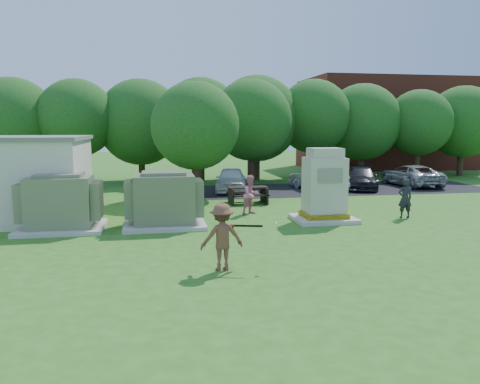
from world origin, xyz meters
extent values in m
plane|color=#2D6619|center=(0.00, 0.00, 0.00)|extent=(120.00, 120.00, 0.00)
cube|color=maroon|center=(18.00, 27.00, 4.00)|extent=(15.00, 8.00, 8.00)
cube|color=#232326|center=(7.00, 13.50, 0.01)|extent=(20.00, 6.00, 0.01)
cube|color=beige|center=(-6.50, 4.50, 0.07)|extent=(3.00, 2.40, 0.15)
cube|color=#6B7352|center=(-6.50, 4.50, 1.05)|extent=(2.20, 1.80, 1.80)
cube|color=#6B7352|center=(-6.50, 4.50, 2.01)|extent=(1.60, 1.30, 0.12)
cube|color=#6B7352|center=(-7.77, 4.50, 1.07)|extent=(0.32, 1.50, 1.35)
cube|color=#6B7352|center=(-5.23, 4.50, 1.07)|extent=(0.32, 1.50, 1.35)
cube|color=beige|center=(-2.80, 4.50, 0.07)|extent=(3.00, 2.40, 0.15)
cube|color=#626B4B|center=(-2.80, 4.50, 1.05)|extent=(2.20, 1.80, 1.80)
cube|color=#626B4B|center=(-2.80, 4.50, 2.01)|extent=(1.60, 1.30, 0.12)
cube|color=#626B4B|center=(-4.07, 4.50, 1.07)|extent=(0.32, 1.50, 1.35)
cube|color=#626B4B|center=(-1.53, 4.50, 1.07)|extent=(0.32, 1.50, 1.35)
cube|color=beige|center=(3.46, 4.36, 0.08)|extent=(2.38, 1.95, 0.16)
cube|color=yellow|center=(3.46, 4.36, 0.26)|extent=(1.68, 1.35, 0.19)
cube|color=beige|center=(3.46, 4.36, 1.44)|extent=(1.52, 1.19, 2.17)
cube|color=beige|center=(3.46, 4.36, 2.71)|extent=(1.25, 0.97, 0.38)
cube|color=gray|center=(3.46, 3.74, 1.87)|extent=(0.97, 0.04, 0.54)
cube|color=black|center=(1.32, 9.13, 0.79)|extent=(1.93, 0.75, 0.06)
cube|color=black|center=(1.32, 9.72, 0.47)|extent=(1.93, 0.27, 0.05)
cube|color=black|center=(1.32, 8.54, 0.47)|extent=(1.93, 0.27, 0.05)
cube|color=black|center=(0.49, 9.13, 0.40)|extent=(0.09, 1.45, 0.79)
cube|color=black|center=(2.16, 9.13, 0.40)|extent=(0.09, 1.45, 0.79)
imported|color=brown|center=(-1.44, -1.29, 0.88)|extent=(1.19, 0.76, 1.76)
imported|color=black|center=(6.96, 4.37, 0.81)|extent=(0.61, 0.42, 1.62)
imported|color=pink|center=(0.90, 6.32, 0.84)|extent=(1.03, 0.96, 1.69)
imported|color=white|center=(1.20, 13.47, 0.70)|extent=(2.43, 4.37, 1.40)
imported|color=#B8B9BD|center=(6.35, 13.17, 0.68)|extent=(2.58, 4.39, 1.37)
imported|color=black|center=(9.19, 13.34, 0.64)|extent=(3.32, 4.79, 1.29)
imported|color=#A8A8AC|center=(12.86, 14.01, 0.67)|extent=(2.27, 4.85, 1.34)
cylinder|color=black|center=(-0.80, -1.31, 1.15)|extent=(0.84, 0.27, 0.06)
cylinder|color=maroon|center=(-1.24, -1.32, 1.15)|extent=(0.23, 0.12, 0.06)
sphere|color=white|center=(-0.01, -1.32, 1.19)|extent=(0.09, 0.09, 0.09)
cylinder|color=#47301E|center=(-12.00, 19.40, 1.20)|extent=(0.44, 0.44, 2.40)
sphere|color=#235B1C|center=(-12.00, 19.40, 4.08)|extent=(5.60, 5.60, 5.60)
cylinder|color=#47301E|center=(-8.00, 18.80, 1.40)|extent=(0.44, 0.44, 2.80)
sphere|color=#235B1C|center=(-8.00, 18.80, 4.30)|extent=(5.00, 5.00, 5.00)
cylinder|color=#47301E|center=(-4.00, 19.60, 1.15)|extent=(0.44, 0.44, 2.30)
sphere|color=#235B1C|center=(-4.00, 19.60, 4.04)|extent=(5.80, 5.80, 5.80)
cylinder|color=#47301E|center=(0.00, 18.70, 1.35)|extent=(0.44, 0.44, 2.70)
sphere|color=#235B1C|center=(0.00, 18.70, 4.32)|extent=(5.40, 5.40, 5.40)
cylinder|color=#47301E|center=(4.00, 19.30, 1.25)|extent=(0.44, 0.44, 2.50)
sphere|color=#235B1C|center=(4.00, 19.30, 4.30)|extent=(6.00, 6.00, 6.00)
cylinder|color=#47301E|center=(8.00, 18.90, 1.45)|extent=(0.44, 0.44, 2.90)
sphere|color=#235B1C|center=(8.00, 18.90, 4.46)|extent=(5.20, 5.20, 5.20)
cylinder|color=#47301E|center=(12.00, 19.50, 1.20)|extent=(0.44, 0.44, 2.40)
sphere|color=#235B1C|center=(12.00, 19.50, 4.08)|extent=(5.60, 5.60, 5.60)
cylinder|color=#47301E|center=(16.00, 18.60, 1.30)|extent=(0.44, 0.44, 2.60)
sphere|color=#235B1C|center=(16.00, 18.60, 4.04)|extent=(4.80, 4.80, 4.80)
cylinder|color=#47301E|center=(20.00, 19.20, 1.25)|extent=(0.44, 0.44, 2.50)
sphere|color=#235B1C|center=(20.00, 19.20, 4.12)|extent=(5.40, 5.40, 5.40)
cylinder|color=#47301E|center=(-1.00, 11.50, 1.20)|extent=(0.44, 0.44, 2.40)
sphere|color=#235B1C|center=(-1.00, 11.50, 3.78)|extent=(4.60, 4.60, 4.60)
cylinder|color=#47301E|center=(3.00, 16.50, 1.30)|extent=(0.44, 0.44, 2.60)
sphere|color=#235B1C|center=(3.00, 16.50, 4.16)|extent=(5.20, 5.20, 5.20)
camera|label=1|loc=(-3.12, -13.06, 3.71)|focal=35.00mm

